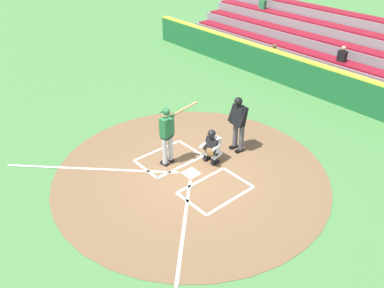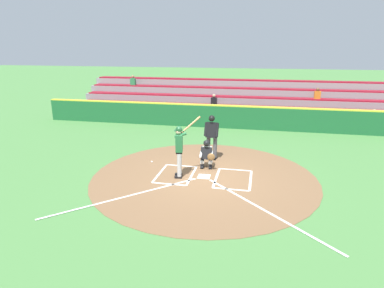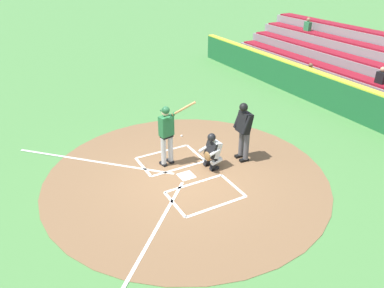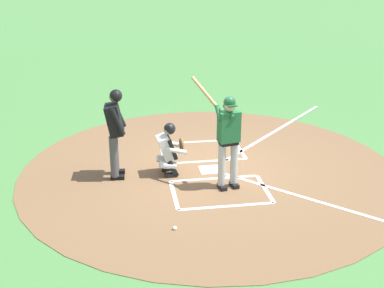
# 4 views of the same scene
# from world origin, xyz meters

# --- Properties ---
(ground_plane) EXTENTS (120.00, 120.00, 0.00)m
(ground_plane) POSITION_xyz_m (0.00, 0.00, 0.00)
(ground_plane) COLOR #4C8442
(dirt_circle) EXTENTS (8.00, 8.00, 0.01)m
(dirt_circle) POSITION_xyz_m (0.00, 0.00, 0.01)
(dirt_circle) COLOR brown
(dirt_circle) RESTS_ON ground
(home_plate_and_chalk) EXTENTS (7.93, 4.91, 0.01)m
(home_plate_and_chalk) POSITION_xyz_m (0.00, 0.88, 0.01)
(home_plate_and_chalk) COLOR white
(home_plate_and_chalk) RESTS_ON dirt_circle
(batter) EXTENTS (0.86, 0.86, 2.13)m
(batter) POSITION_xyz_m (0.85, 0.17, 1.10)
(batter) COLOR #BCBCBC
(batter) RESTS_ON ground
(catcher) EXTENTS (0.62, 0.61, 1.13)m
(catcher) POSITION_xyz_m (0.05, -0.87, 0.59)
(catcher) COLOR black
(catcher) RESTS_ON ground
(plate_umpire) EXTENTS (0.60, 0.44, 1.86)m
(plate_umpire) POSITION_xyz_m (0.03, -1.95, 1.08)
(plate_umpire) COLOR #4C4C51
(plate_umpire) RESTS_ON ground
(baseball) EXTENTS (0.07, 0.07, 0.07)m
(baseball) POSITION_xyz_m (2.31, -1.04, 0.04)
(baseball) COLOR white
(baseball) RESTS_ON ground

